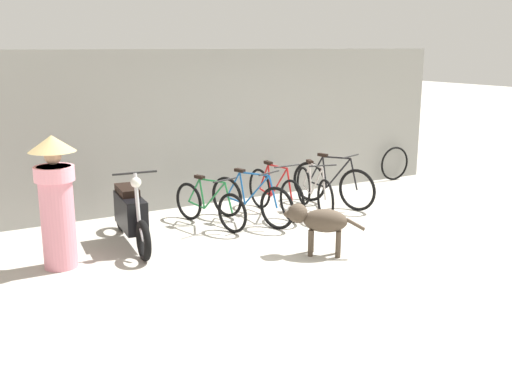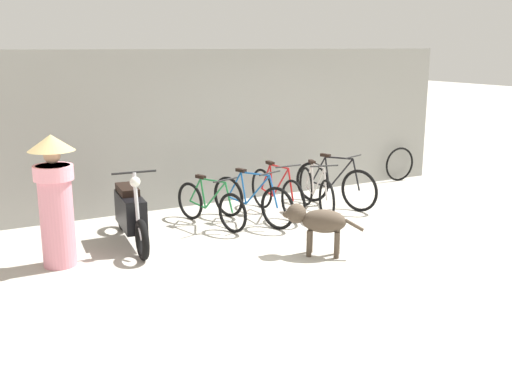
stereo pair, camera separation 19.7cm
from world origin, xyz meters
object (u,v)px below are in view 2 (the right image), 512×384
object	(u,v)px
bicycle_2	(277,193)
spare_tire_left	(400,164)
motorcycle	(131,213)
bicycle_1	(252,201)
bicycle_4	(335,185)
stray_dog	(317,221)
person_in_robes	(55,195)
bicycle_0	(210,205)
bicycle_3	(316,191)

from	to	relation	value
bicycle_2	spare_tire_left	distance (m)	3.62
bicycle_2	motorcycle	size ratio (longest dim) A/B	0.86
bicycle_1	bicycle_4	distance (m)	1.73
bicycle_1	spare_tire_left	distance (m)	4.22
motorcycle	stray_dog	distance (m)	2.57
person_in_robes	spare_tire_left	xyz separation A→B (m)	(7.04, 1.76, -0.56)
bicycle_1	person_in_robes	size ratio (longest dim) A/B	0.98
stray_dog	person_in_robes	world-z (taller)	person_in_robes
bicycle_2	motorcycle	xyz separation A→B (m)	(-2.52, -0.34, 0.08)
motorcycle	person_in_robes	bearing A→B (deg)	-63.67
spare_tire_left	motorcycle	bearing A→B (deg)	-167.20
bicycle_1	bicycle_2	bearing A→B (deg)	91.20
bicycle_0	stray_dog	xyz separation A→B (m)	(0.70, -1.87, 0.14)
bicycle_3	stray_dog	size ratio (longest dim) A/B	1.85
bicycle_3	bicycle_4	bearing A→B (deg)	124.09
motorcycle	stray_dog	size ratio (longest dim) A/B	2.18
bicycle_0	bicycle_3	bearing A→B (deg)	68.89
motorcycle	stray_dog	bearing A→B (deg)	56.97
bicycle_2	spare_tire_left	world-z (taller)	bicycle_2
bicycle_2	motorcycle	world-z (taller)	motorcycle
bicycle_0	spare_tire_left	bearing A→B (deg)	86.07
stray_dog	bicycle_3	bearing A→B (deg)	-84.15
bicycle_0	stray_dog	bearing A→B (deg)	3.62
bicycle_0	person_in_robes	size ratio (longest dim) A/B	0.92
person_in_robes	bicycle_2	bearing A→B (deg)	-142.90
stray_dog	person_in_robes	xyz separation A→B (m)	(-3.06, 1.19, 0.44)
bicycle_1	bicycle_2	size ratio (longest dim) A/B	0.98
motorcycle	person_in_robes	xyz separation A→B (m)	(-1.04, -0.40, 0.47)
bicycle_0	bicycle_4	xyz separation A→B (m)	(2.35, 0.06, 0.05)
stray_dog	spare_tire_left	distance (m)	4.95
bicycle_3	person_in_robes	world-z (taller)	person_in_robes
bicycle_4	stray_dog	world-z (taller)	bicycle_4
bicycle_0	bicycle_1	bearing A→B (deg)	59.32
person_in_robes	stray_dog	bearing A→B (deg)	-175.85
bicycle_0	stray_dog	world-z (taller)	bicycle_0
bicycle_4	motorcycle	size ratio (longest dim) A/B	0.83
bicycle_4	stray_dog	xyz separation A→B (m)	(-1.65, -1.93, 0.09)
motorcycle	person_in_robes	world-z (taller)	person_in_robes
bicycle_4	person_in_robes	xyz separation A→B (m)	(-4.71, -0.74, 0.53)
bicycle_0	bicycle_4	size ratio (longest dim) A/B	0.95
bicycle_0	bicycle_2	xyz separation A→B (m)	(1.20, 0.06, 0.04)
bicycle_1	spare_tire_left	world-z (taller)	bicycle_1
motorcycle	bicycle_4	bearing A→B (deg)	100.38
bicycle_0	bicycle_3	xyz separation A→B (m)	(1.83, -0.13, 0.03)
bicycle_2	bicycle_1	bearing A→B (deg)	-70.63
bicycle_2	bicycle_4	xyz separation A→B (m)	(1.15, -0.00, 0.01)
bicycle_0	bicycle_3	world-z (taller)	bicycle_3
motorcycle	spare_tire_left	xyz separation A→B (m)	(5.99, 1.36, -0.10)
bicycle_2	stray_dog	xyz separation A→B (m)	(-0.50, -1.93, 0.10)
spare_tire_left	stray_dog	bearing A→B (deg)	-143.36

